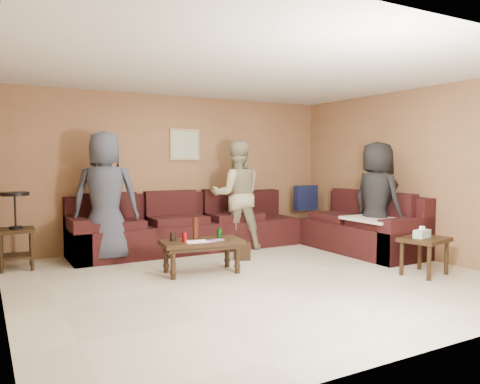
{
  "coord_description": "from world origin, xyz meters",
  "views": [
    {
      "loc": [
        -2.91,
        -4.82,
        1.45
      ],
      "look_at": [
        0.25,
        0.85,
        1.0
      ],
      "focal_mm": 35.0,
      "sensor_mm": 36.0,
      "label": 1
    }
  ],
  "objects": [
    {
      "name": "waste_bin",
      "position": [
        0.38,
        1.03,
        0.13
      ],
      "size": [
        0.28,
        0.28,
        0.26
      ],
      "primitive_type": "cube",
      "rotation": [
        0.0,
        0.0,
        -0.36
      ],
      "color": "black",
      "rests_on": "ground"
    },
    {
      "name": "sectional_sofa",
      "position": [
        0.81,
        1.52,
        0.33
      ],
      "size": [
        4.65,
        2.9,
        0.97
      ],
      "color": "black",
      "rests_on": "ground"
    },
    {
      "name": "person_middle",
      "position": [
        0.72,
        1.8,
        0.88
      ],
      "size": [
        1.01,
        0.89,
        1.75
      ],
      "primitive_type": "imported",
      "rotation": [
        0.0,
        0.0,
        2.83
      ],
      "color": "#9A9472",
      "rests_on": "ground"
    },
    {
      "name": "person_left",
      "position": [
        -1.37,
        1.83,
        0.93
      ],
      "size": [
        1.05,
        0.86,
        1.85
      ],
      "primitive_type": "imported",
      "rotation": [
        0.0,
        0.0,
        2.8
      ],
      "color": "#313644",
      "rests_on": "ground"
    },
    {
      "name": "coffee_table",
      "position": [
        -0.47,
        0.58,
        0.36
      ],
      "size": [
        1.08,
        0.64,
        0.71
      ],
      "rotation": [
        0.0,
        0.0,
        -0.13
      ],
      "color": "black",
      "rests_on": "ground"
    },
    {
      "name": "room",
      "position": [
        0.0,
        0.0,
        1.66
      ],
      "size": [
        5.6,
        5.5,
        2.5
      ],
      "color": "beige",
      "rests_on": "ground"
    },
    {
      "name": "person_right",
      "position": [
        2.25,
        0.25,
        0.86
      ],
      "size": [
        0.6,
        0.87,
        1.71
      ],
      "primitive_type": "imported",
      "rotation": [
        0.0,
        0.0,
        1.64
      ],
      "color": "black",
      "rests_on": "ground"
    },
    {
      "name": "side_table_right",
      "position": [
        1.94,
        -0.87,
        0.41
      ],
      "size": [
        0.66,
        0.59,
        0.62
      ],
      "rotation": [
        0.0,
        0.0,
        0.22
      ],
      "color": "black",
      "rests_on": "ground"
    },
    {
      "name": "wall_art",
      "position": [
        0.1,
        2.48,
        1.7
      ],
      "size": [
        0.52,
        0.04,
        0.52
      ],
      "color": "tan",
      "rests_on": "ground"
    },
    {
      "name": "end_table_left",
      "position": [
        -2.52,
        1.96,
        0.54
      ],
      "size": [
        0.47,
        0.47,
        1.02
      ],
      "rotation": [
        0.0,
        0.0,
        -0.05
      ],
      "color": "black",
      "rests_on": "ground"
    }
  ]
}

